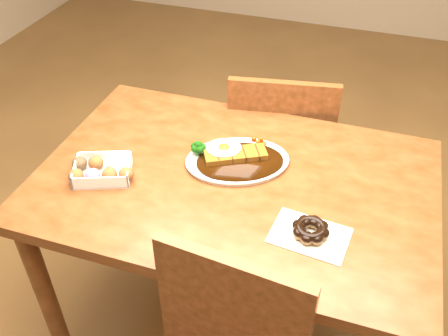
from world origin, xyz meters
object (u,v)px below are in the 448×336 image
(table, at_px, (234,202))
(chair_far, at_px, (279,150))
(katsu_curry_plate, at_px, (235,158))
(pon_de_ring, at_px, (311,230))
(donut_box, at_px, (101,170))

(table, bearing_deg, chair_far, 86.64)
(katsu_curry_plate, distance_m, pon_de_ring, 0.37)
(chair_far, height_order, katsu_curry_plate, chair_far)
(table, height_order, chair_far, chair_far)
(chair_far, relative_size, katsu_curry_plate, 2.25)
(table, xyz_separation_m, chair_far, (0.03, 0.54, -0.17))
(table, relative_size, pon_de_ring, 5.50)
(table, xyz_separation_m, pon_de_ring, (0.26, -0.16, 0.12))
(pon_de_ring, bearing_deg, table, 147.93)
(table, bearing_deg, katsu_curry_plate, 105.47)
(katsu_curry_plate, bearing_deg, pon_de_ring, -40.13)
(katsu_curry_plate, height_order, donut_box, katsu_curry_plate)
(katsu_curry_plate, xyz_separation_m, donut_box, (-0.37, -0.19, 0.01))
(table, height_order, katsu_curry_plate, katsu_curry_plate)
(table, bearing_deg, pon_de_ring, -32.07)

